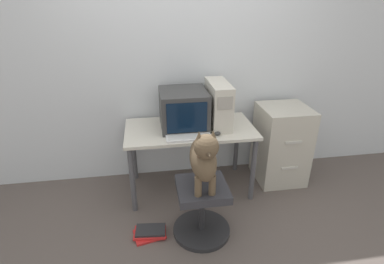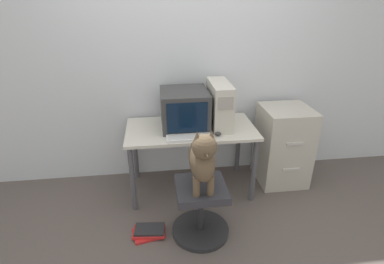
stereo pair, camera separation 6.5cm
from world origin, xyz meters
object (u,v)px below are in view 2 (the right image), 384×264
Objects in this scene: crt_monitor at (185,109)px; office_chair at (200,209)px; keyboard at (189,137)px; filing_cabinet at (283,145)px; dog at (202,157)px; book_stack_floor at (149,232)px; pc_tower at (220,104)px.

office_chair is (0.05, -0.72, -0.64)m from crt_monitor.
keyboard is 0.49× the size of filing_cabinet.
book_stack_floor is at bearing 171.92° from dog.
crt_monitor is 1.17m from filing_cabinet.
filing_cabinet is (1.07, -0.00, -0.47)m from crt_monitor.
pc_tower reaches higher than crt_monitor.
crt_monitor reaches higher than filing_cabinet.
pc_tower is 0.88m from filing_cabinet.
dog is at bearing -84.54° from keyboard.
keyboard is at bearing -165.16° from filing_cabinet.
dog is (-0.29, -0.75, -0.15)m from pc_tower.
dog is 1.85× the size of book_stack_floor.
keyboard is at bearing 45.58° from book_stack_floor.
crt_monitor is 1.15× the size of keyboard.
pc_tower is 1.35m from book_stack_floor.
office_chair is at bearing 90.00° from dog.
keyboard reaches higher than book_stack_floor.
keyboard is at bearing 95.46° from dog.
pc_tower reaches higher than office_chair.
office_chair is (0.05, -0.44, -0.47)m from keyboard.
office_chair is 0.53m from dog.
office_chair is at bearing -85.77° from crt_monitor.
filing_cabinet is (1.02, 0.72, 0.17)m from office_chair.
filing_cabinet is at bearing 0.74° from pc_tower.
keyboard is 0.83× the size of office_chair.
office_chair is 0.50m from book_stack_floor.
pc_tower is at bearing 42.70° from book_stack_floor.
crt_monitor is 0.56× the size of filing_cabinet.
pc_tower is 1.02m from office_chair.
office_chair is (-0.29, -0.71, -0.68)m from pc_tower.
crt_monitor is 0.88× the size of dog.
office_chair is 1.69× the size of book_stack_floor.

